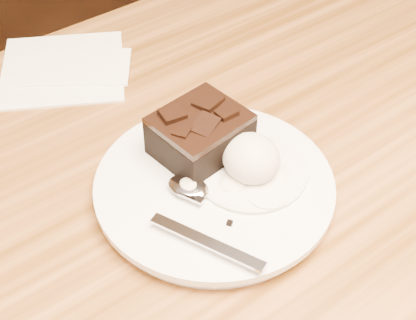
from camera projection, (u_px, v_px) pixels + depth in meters
plate at (214, 188)px, 0.60m from camera, size 0.23×0.23×0.02m
brownie at (200, 137)px, 0.61m from camera, size 0.09×0.08×0.04m
ice_cream_scoop at (251, 158)px, 0.59m from camera, size 0.05×0.06×0.05m
melt_puddle at (250, 171)px, 0.60m from camera, size 0.11×0.11×0.00m
spoon at (188, 188)px, 0.58m from camera, size 0.09×0.16×0.01m
napkin at (62, 68)px, 0.75m from camera, size 0.20×0.20×0.01m
crumb_a at (262, 189)px, 0.58m from camera, size 0.01×0.01×0.00m
crumb_b at (288, 201)px, 0.57m from camera, size 0.01×0.01×0.00m
crumb_c at (246, 160)px, 0.61m from camera, size 0.01×0.01×0.00m
crumb_d at (230, 223)px, 0.55m from camera, size 0.01×0.01×0.00m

